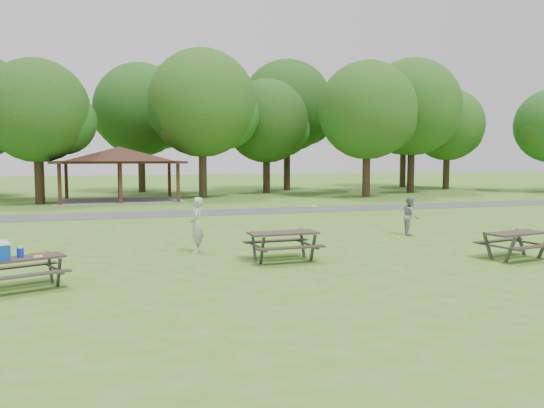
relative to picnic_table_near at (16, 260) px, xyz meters
The scene contains 18 objects.
ground 6.93m from the picnic_table_near, 12.63° to the left, with size 160.00×160.00×0.00m, color #437621.
asphalt_path 16.92m from the picnic_table_near, 66.56° to the left, with size 120.00×3.20×0.02m, color #454447.
pavilion 25.76m from the picnic_table_near, 83.90° to the left, with size 8.60×7.01×3.76m.
tree_row_d 24.66m from the picnic_table_near, 95.22° to the left, with size 6.93×6.60×9.27m.
tree_row_e 28.62m from the picnic_table_near, 71.60° to the left, with size 8.40×8.00×11.02m.
tree_row_f 33.88m from the picnic_table_near, 63.75° to the left, with size 7.35×7.00×9.55m.
tree_row_g 31.92m from the picnic_table_near, 48.50° to the left, with size 7.77×7.40×10.25m.
tree_row_h 38.61m from the picnic_table_near, 45.22° to the left, with size 8.61×8.20×11.37m.
tree_row_i 45.12m from the picnic_table_near, 42.94° to the left, with size 7.14×6.80×9.52m.
tree_deep_b 35.41m from the picnic_table_near, 82.05° to the left, with size 8.40×8.00×11.13m.
tree_deep_c 38.57m from the picnic_table_near, 62.00° to the left, with size 8.82×8.40×11.90m.
tree_deep_d 47.09m from the picnic_table_near, 48.66° to the left, with size 8.40×8.00×11.27m.
picnic_table_near is the anchor object (origin of this frame).
picnic_table_middle 7.02m from the picnic_table_near, 12.67° to the left, with size 2.03×1.66×0.87m.
picnic_table_far 13.53m from the picnic_table_near, ahead, with size 2.12×1.82×0.82m.
frisbee_in_flight 9.88m from the picnic_table_near, 25.77° to the left, with size 0.34×0.34×0.02m.
frisbee_thrower 5.89m from the picnic_table_near, 37.72° to the left, with size 0.64×0.42×1.75m, color #B0B1B3.
frisbee_catcher 14.08m from the picnic_table_near, 20.75° to the left, with size 0.73×0.57×1.49m, color gray.
Camera 1 is at (-4.64, -14.44, 2.99)m, focal length 35.00 mm.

